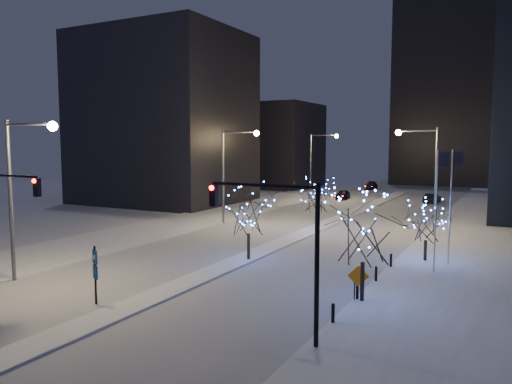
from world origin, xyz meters
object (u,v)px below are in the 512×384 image
Objects in this scene: holiday_tree_plaza_far at (426,223)px; car_mid at (432,198)px; traffic_signal_east at (283,234)px; construction_sign at (358,279)px; street_lamp_w_far at (317,157)px; holiday_tree_median_near at (248,212)px; street_lamp_east at (426,166)px; car_far at (371,186)px; holiday_tree_median_far at (316,196)px; street_lamp_w_near at (21,178)px; street_lamp_w_mid at (232,163)px; wayfinding_sign at (95,269)px; car_near at (343,195)px; holiday_tree_plaza_near at (363,230)px.

car_mid is at bearing 97.73° from holiday_tree_plaza_far.
traffic_signal_east reaches higher than construction_sign.
holiday_tree_median_near is at bearing -76.26° from street_lamp_w_far.
holiday_tree_median_near reaches higher than construction_sign.
street_lamp_east is at bearing -49.15° from street_lamp_w_far.
construction_sign is (3.41, -48.54, 0.62)m from car_mid.
car_far is at bearing 101.90° from traffic_signal_east.
traffic_signal_east is 27.40m from holiday_tree_median_far.
street_lamp_w_near is 1.00× the size of street_lamp_w_mid.
street_lamp_w_near is at bearing -178.46° from construction_sign.
construction_sign reaches higher than car_mid.
car_far is (2.69, 21.02, -5.80)m from street_lamp_w_far.
wayfinding_sign is (4.24, -72.02, 1.25)m from car_far.
car_near is 28.94m from holiday_tree_median_far.
car_near is 40.35m from holiday_tree_plaza_far.
holiday_tree_median_near is 12.78m from holiday_tree_plaza_far.
holiday_tree_plaza_near is at bearing 16.77° from street_lamp_w_near.
holiday_tree_median_near is at bearing 103.59° from wayfinding_sign.
wayfinding_sign is (6.94, -1.00, -4.55)m from street_lamp_w_near.
holiday_tree_plaza_near is 11.31m from holiday_tree_plaza_far.
holiday_tree_plaza_near is at bearing 102.48° from car_mid.
street_lamp_w_far is 1.43× the size of traffic_signal_east.
street_lamp_w_near is 2.07× the size of car_far.
street_lamp_w_near is 26.93m from holiday_tree_median_far.
car_near is 1.33× the size of wayfinding_sign.
street_lamp_east is 11.70m from holiday_tree_plaza_far.
traffic_signal_east is 1.45× the size of car_far.
car_far is (2.69, 71.02, -5.80)m from street_lamp_w_near.
traffic_signal_east is (-1.14, -29.00, -1.69)m from street_lamp_east.
traffic_signal_east is at bearing -3.21° from street_lamp_w_near.
street_lamp_w_mid is 2.41× the size of car_mid.
holiday_tree_plaza_far is at bearing 66.32° from construction_sign.
street_lamp_w_near is 1.00× the size of street_lamp_east.
street_lamp_east is 2.33× the size of holiday_tree_plaza_far.
street_lamp_east reaches higher than holiday_tree_plaza_far.
street_lamp_w_far is at bearing 90.00° from street_lamp_w_mid.
holiday_tree_plaza_near is (10.00, -5.55, 0.39)m from holiday_tree_median_near.
car_near is 0.87× the size of car_far.
street_lamp_w_mid is at bearing -103.12° from car_near.
street_lamp_w_near reaches higher than holiday_tree_median_near.
holiday_tree_plaza_near is 2.72m from construction_sign.
street_lamp_w_mid is at bearing -179.78° from holiday_tree_median_far.
car_near is at bearing 102.85° from holiday_tree_median_far.
holiday_tree_median_far is at bearing 145.03° from holiday_tree_plaza_far.
street_lamp_w_mid is 22.66m from holiday_tree_plaza_far.
street_lamp_east is 1.43× the size of traffic_signal_east.
holiday_tree_median_near reaches higher than holiday_tree_median_far.
car_near is 0.98× the size of holiday_tree_plaza_far.
street_lamp_w_mid is 19.26m from street_lamp_east.
street_lamp_w_near reaches higher than holiday_tree_median_far.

